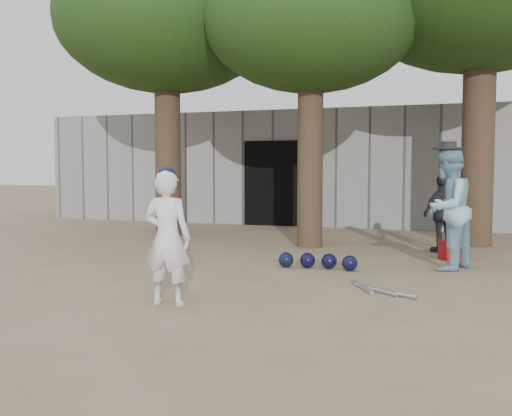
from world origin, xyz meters
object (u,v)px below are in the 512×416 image
(boy_player, at_px, (167,238))
(red_bag, at_px, (453,250))
(spectator_blue, at_px, (447,208))
(spectator_dark, at_px, (443,213))

(boy_player, height_order, red_bag, boy_player)
(boy_player, xyz_separation_m, red_bag, (2.99, 4.26, -0.58))
(spectator_blue, height_order, spectator_dark, spectator_blue)
(spectator_blue, bearing_deg, boy_player, -16.50)
(boy_player, relative_size, spectator_blue, 0.81)
(boy_player, height_order, spectator_dark, boy_player)
(spectator_dark, bearing_deg, spectator_blue, 51.94)
(boy_player, relative_size, red_bag, 3.49)
(boy_player, distance_m, spectator_dark, 5.78)
(boy_player, bearing_deg, spectator_dark, -121.36)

